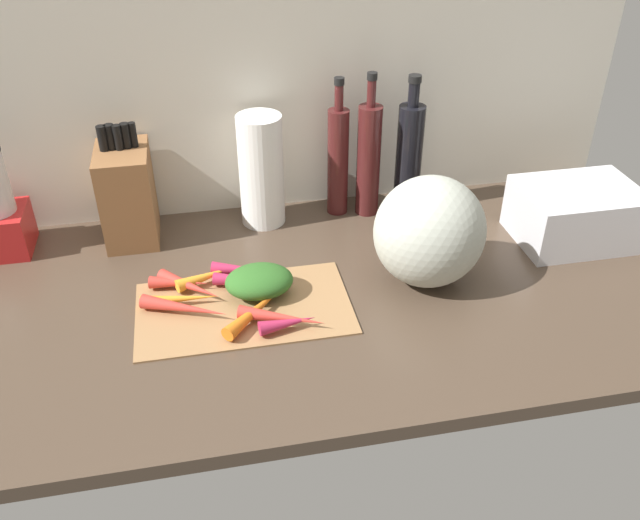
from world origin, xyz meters
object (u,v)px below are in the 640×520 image
cutting_board (244,307)px  carrot_2 (243,270)px  dish_rack (576,214)px  bottle_2 (409,156)px  paper_towel_roll (261,171)px  carrot_3 (288,323)px  bottle_0 (338,160)px  carrot_6 (180,299)px  carrot_8 (179,283)px  carrot_5 (282,318)px  winter_squash (429,232)px  knife_block (128,194)px  carrot_0 (189,286)px  carrot_9 (184,308)px  carrot_1 (254,281)px  carrot_4 (256,310)px  bottle_1 (369,159)px  carrot_7 (207,277)px

cutting_board → carrot_2: carrot_2 is taller
carrot_2 → dish_rack: dish_rack is taller
bottle_2 → paper_towel_roll: bearing=179.3°
carrot_3 → bottle_0: (19.24, 43.65, 11.58)cm
carrot_6 → dish_rack: bearing=5.7°
carrot_8 → carrot_5: bearing=-39.2°
winter_squash → knife_block: knife_block is taller
carrot_0 → carrot_9: same height
cutting_board → dish_rack: (76.79, 11.98, 5.94)cm
carrot_3 → carrot_0: bearing=138.5°
knife_block → cutting_board: bearing=-56.0°
carrot_8 → dish_rack: bearing=2.2°
winter_squash → bottle_0: 34.22cm
winter_squash → carrot_6: bearing=179.6°
cutting_board → bottle_0: bottle_0 is taller
cutting_board → carrot_9: bearing=-178.6°
carrot_1 → carrot_9: carrot_9 is taller
cutting_board → paper_towel_roll: size_ratio=1.59×
cutting_board → carrot_0: 12.42cm
bottle_0 → carrot_4: bearing=-122.5°
carrot_1 → carrot_2: 4.64cm
bottle_0 → carrot_8: bearing=-145.9°
bottle_2 → carrot_5: bearing=-132.6°
carrot_5 → knife_block: (-28.56, 39.48, 8.88)cm
carrot_2 → carrot_5: same height
carrot_2 → bottle_1: (32.58, 22.85, 11.90)cm
carrot_0 → paper_towel_roll: bearing=55.5°
carrot_7 → bottle_2: bearing=25.3°
carrot_0 → dish_rack: 87.26cm
carrot_7 → carrot_8: (-5.72, -1.03, -0.08)cm
paper_towel_roll → carrot_6: bearing=-123.9°
carrot_3 → carrot_6: carrot_3 is taller
carrot_5 → carrot_8: size_ratio=1.43×
bottle_0 → bottle_1: bottle_1 is taller
carrot_4 → paper_towel_roll: size_ratio=0.67×
cutting_board → bottle_1: 49.27cm
paper_towel_roll → bottle_1: bottle_1 is taller
knife_block → carrot_4: bearing=-56.4°
carrot_7 → dish_rack: (83.41, 2.44, 4.15)cm
carrot_9 → carrot_0: bearing=80.0°
carrot_4 → dish_rack: bearing=11.8°
carrot_4 → carrot_2: bearing=94.1°
carrot_8 → carrot_7: bearing=10.2°
cutting_board → carrot_5: 9.73cm
carrot_6 → carrot_8: 5.35cm
carrot_4 → carrot_6: bearing=154.5°
carrot_6 → paper_towel_roll: size_ratio=0.58×
dish_rack → carrot_0: bearing=-176.6°
carrot_9 → knife_block: 35.58cm
cutting_board → dish_rack: 77.95cm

